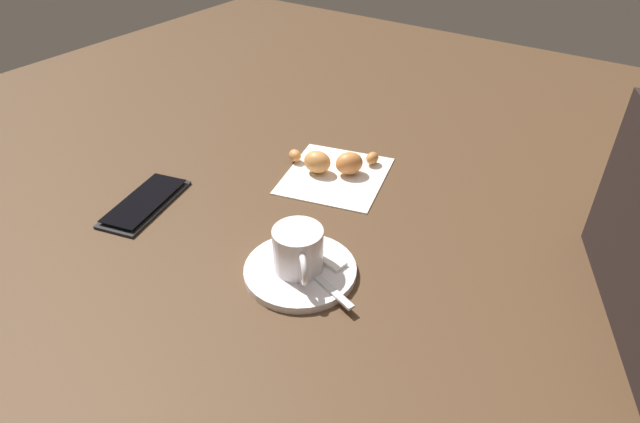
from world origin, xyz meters
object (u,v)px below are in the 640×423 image
espresso_cup (298,250)px  cell_phone (145,202)px  napkin (335,175)px  saucer (300,271)px  teaspoon (304,265)px  croissant (333,162)px  sugar_packet (325,257)px

espresso_cup → cell_phone: (0.01, -0.28, -0.03)m
napkin → cell_phone: bearing=-39.4°
cell_phone → napkin: bearing=140.6°
saucer → espresso_cup: size_ratio=1.89×
napkin → cell_phone: cell_phone is taller
espresso_cup → teaspoon: size_ratio=0.55×
saucer → teaspoon: 0.01m
saucer → napkin: (-0.22, -0.09, -0.00)m
teaspoon → croissant: size_ratio=0.98×
sugar_packet → croissant: croissant is taller
espresso_cup → cell_phone: 0.28m
croissant → cell_phone: croissant is taller
napkin → croissant: size_ratio=1.22×
napkin → croissant: (-0.01, -0.01, 0.02)m
napkin → sugar_packet: bearing=29.7°
cell_phone → sugar_packet: bearing=97.5°
saucer → cell_phone: size_ratio=0.87×
saucer → sugar_packet: (-0.03, 0.02, 0.01)m
cell_phone → saucer: bearing=91.7°
napkin → cell_phone: (0.23, -0.19, 0.00)m
sugar_packet → napkin: size_ratio=0.34×
napkin → cell_phone: size_ratio=1.05×
espresso_cup → croissant: size_ratio=0.54×
sugar_packet → napkin: (-0.19, -0.11, -0.01)m
saucer → cell_phone: 0.28m
teaspoon → cell_phone: 0.28m
teaspoon → sugar_packet: teaspoon is taller
croissant → cell_phone: bearing=-37.3°
espresso_cup → cell_phone: size_ratio=0.46×
teaspoon → sugar_packet: size_ratio=2.37×
sugar_packet → saucer: bearing=70.9°
teaspoon → sugar_packet: 0.03m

